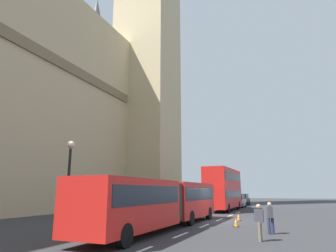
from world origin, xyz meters
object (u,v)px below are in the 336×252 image
Objects in this scene: traffic_cone_east at (256,212)px; street_lamp at (69,178)px; pedestrian_by_kerb at (270,217)px; sedan_lead at (238,201)px; double_decker_bus at (224,188)px; sedan_trailing at (243,200)px; articulated_bus at (164,200)px; traffic_cone_middle at (239,217)px; pedestrian_near_cones at (259,221)px; traffic_cone_west at (236,222)px.

traffic_cone_east is 0.11× the size of street_lamp.
sedan_lead is at bearing 13.11° from pedestrian_by_kerb.
double_decker_bus reaches higher than traffic_cone_east.
double_decker_bus is 6.32× the size of pedestrian_by_kerb.
double_decker_bus reaches higher than sedan_trailing.
street_lamp is (-3.80, 4.51, 1.31)m from articulated_bus.
pedestrian_near_cones is (-9.54, -2.57, 0.63)m from traffic_cone_middle.
pedestrian_by_kerb is (2.63, -0.31, 0.00)m from pedestrian_near_cones.
street_lamp is 11.74m from pedestrian_by_kerb.
traffic_cone_middle is at bearing 15.10° from pedestrian_near_cones.
traffic_cone_west is 0.34× the size of pedestrian_by_kerb.
sedan_lead is at bearing 11.36° from pedestrian_near_cones.
double_decker_bus is at bearing 41.45° from traffic_cone_east.
traffic_cone_east is 0.34× the size of pedestrian_by_kerb.
double_decker_bus is 22.47m from street_lamp.
double_decker_bus is at bearing 0.01° from articulated_bus.
articulated_bus is 26.31m from sedan_lead.
double_decker_bus is at bearing -179.85° from sedan_trailing.
traffic_cone_west is at bearing 21.00° from pedestrian_near_cones.
street_lamp is 10.89m from pedestrian_near_cones.
sedan_trailing is at bearing 0.07° from articulated_bus.
pedestrian_by_kerb reaches higher than traffic_cone_middle.
double_decker_bus is 21.91m from pedestrian_near_cones.
traffic_cone_middle is 7.51m from pedestrian_by_kerb.
double_decker_bus is 6.66m from traffic_cone_east.
sedan_lead reaches higher than traffic_cone_east.
articulated_bus is at bearing -179.93° from sedan_trailing.
traffic_cone_middle is at bearing 175.31° from traffic_cone_east.
pedestrian_by_kerb is (-18.33, -6.43, -1.80)m from double_decker_bus.
traffic_cone_west is at bearing -170.91° from sedan_lead.
double_decker_bus is 2.03× the size of street_lamp.
traffic_cone_west is at bearing 41.28° from pedestrian_by_kerb.
traffic_cone_east is at bearing -4.69° from traffic_cone_middle.
sedan_lead is at bearing -0.61° from articulated_bus.
sedan_trailing is 0.83× the size of street_lamp.
pedestrian_by_kerb is (-2.68, -2.35, 0.63)m from traffic_cone_west.
traffic_cone_east is (13.56, -4.10, -1.46)m from articulated_bus.
sedan_lead is at bearing 9.09° from traffic_cone_west.
traffic_cone_west is 11.00m from traffic_cone_east.
double_decker_bus is 18.41× the size of traffic_cone_middle.
pedestrian_near_cones is (-16.31, -2.02, 0.63)m from traffic_cone_east.
double_decker_bus reaches higher than pedestrian_near_cones.
double_decker_bus reaches higher than pedestrian_by_kerb.
pedestrian_near_cones is (-20.96, -6.12, -1.80)m from double_decker_bus.
sedan_trailing is at bearing 11.11° from pedestrian_by_kerb.
traffic_cone_west is at bearing 179.88° from traffic_cone_east.
traffic_cone_west is (-23.74, -3.80, -0.63)m from sedan_lead.
traffic_cone_middle is (-11.42, -3.55, -2.43)m from double_decker_bus.
traffic_cone_east is at bearing 9.67° from pedestrian_by_kerb.
traffic_cone_middle is (6.78, -3.54, -1.46)m from articulated_bus.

